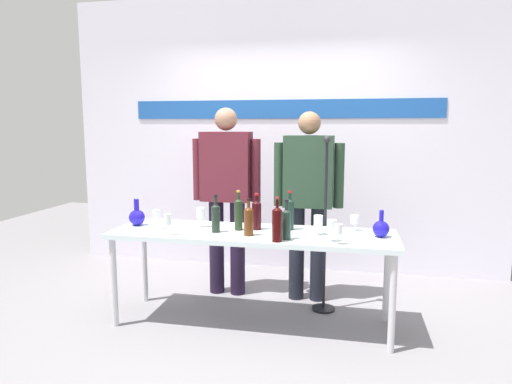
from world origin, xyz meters
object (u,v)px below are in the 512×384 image
Objects in this scene: wine_bottle_5 at (238,213)px; wine_glass_right_0 at (318,221)px; microphone_stand at (325,254)px; decanter_blue_left at (137,217)px; wine_bottle_0 at (249,220)px; wine_glass_left_1 at (156,215)px; wine_glass_right_2 at (338,230)px; wine_bottle_6 at (216,216)px; presenter_left at (227,188)px; wine_bottle_3 at (290,213)px; wine_bottle_4 at (286,222)px; display_table at (252,239)px; wine_glass_left_2 at (201,213)px; wine_bottle_1 at (257,214)px; wine_bottle_2 at (277,223)px; decanter_blue_right at (381,228)px; presenter_right at (308,193)px; wine_glass_left_0 at (168,220)px; wine_glass_right_1 at (332,226)px; wine_glass_right_3 at (355,220)px.

wine_glass_right_0 is (0.64, -0.03, -0.03)m from wine_bottle_5.
microphone_stand is at bearing 84.99° from wine_glass_right_0.
decanter_blue_left is 0.70× the size of wine_bottle_5.
wine_bottle_5 is (-0.12, 0.17, 0.02)m from wine_bottle_0.
decanter_blue_left reaches higher than wine_glass_left_1.
wine_glass_right_0 is at bearing 121.54° from wine_glass_right_2.
wine_bottle_6 reaches higher than wine_glass_right_0.
presenter_left is 5.55× the size of wine_bottle_3.
wine_bottle_0 is at bearing -8.92° from decanter_blue_left.
microphone_stand reaches higher than wine_glass_right_0.
wine_bottle_3 is 1.06× the size of wine_bottle_4.
display_table is at bearing 159.78° from wine_glass_right_2.
wine_glass_left_2 is (0.55, 0.06, 0.04)m from decanter_blue_left.
microphone_stand reaches higher than wine_bottle_1.
wine_bottle_1 is 0.41m from wine_bottle_2.
decanter_blue_right is 1.77m from wine_glass_left_1.
decanter_blue_left reaches higher than wine_glass_right_2.
wine_bottle_0 is 1.77× the size of wine_glass_left_2.
presenter_right is at bearing 32.66° from wine_glass_left_2.
presenter_left is at bearing 60.65° from wine_glass_left_1.
wine_bottle_6 is 0.80m from wine_glass_right_0.
wine_glass_right_2 is at bearing -9.62° from decanter_blue_left.
presenter_left is at bearing 75.48° from wine_glass_left_0.
decanter_blue_left is 0.79× the size of wine_bottle_0.
wine_glass_right_2 is at bearing -6.86° from wine_glass_left_1.
presenter_right reaches higher than microphone_stand.
wine_bottle_4 reaches higher than wine_glass_left_2.
presenter_right is 5.24× the size of wine_bottle_2.
wine_glass_left_2 is at bearing 179.72° from wine_bottle_1.
wine_glass_right_2 is (0.66, -0.34, -0.02)m from wine_bottle_1.
wine_glass_right_1 is at bearing -59.19° from wine_glass_right_0.
wine_bottle_6 reaches higher than wine_bottle_1.
wine_bottle_4 is (0.02, -0.31, -0.01)m from wine_bottle_3.
wine_glass_right_0 is at bearing 3.82° from wine_glass_left_1.
presenter_right reaches higher than decanter_blue_left.
wine_bottle_2 is at bearing -54.88° from presenter_left.
presenter_right reaches higher than wine_glass_right_2.
wine_bottle_6 is 0.97m from wine_glass_right_2.
presenter_left is 14.06× the size of wine_glass_right_3.
decanter_blue_right is 1.27m from wine_bottle_6.
wine_bottle_3 reaches higher than wine_glass_right_0.
decanter_blue_left is at bearing 170.63° from wine_bottle_4.
wine_glass_right_0 is at bearing 41.05° from wine_bottle_4.
wine_glass_left_0 is at bearing -152.33° from wine_bottle_6.
wine_bottle_5 is 0.56m from wine_glass_left_0.
wine_bottle_3 reaches higher than wine_glass_right_1.
wine_bottle_3 reaches higher than wine_glass_right_2.
wine_glass_right_1 is (0.63, -0.05, -0.01)m from wine_bottle_0.
wine_glass_left_2 is (0.32, 0.17, 0.00)m from wine_glass_left_1.
presenter_right is at bearing 41.24° from wine_glass_left_0.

